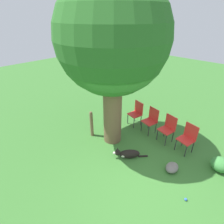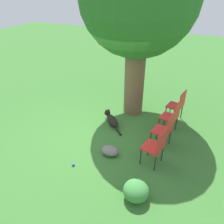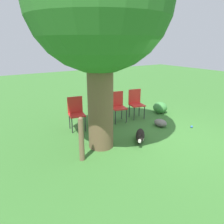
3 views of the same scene
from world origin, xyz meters
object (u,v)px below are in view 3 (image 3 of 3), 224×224
at_px(fence_post, 81,139).
at_px(red_chair_3, 76,111).
at_px(dog, 140,136).
at_px(red_chair_0, 136,102).
at_px(red_chair_2, 98,108).
at_px(red_chair_1, 118,105).
at_px(tennis_ball, 192,127).
at_px(oak_tree, 99,0).

relative_size(fence_post, red_chair_3, 1.04).
xyz_separation_m(dog, fence_post, (-0.03, 1.66, 0.35)).
bearing_deg(red_chair_0, red_chair_2, -81.97).
bearing_deg(fence_post, red_chair_2, -39.05).
relative_size(dog, red_chair_3, 0.89).
bearing_deg(red_chair_0, red_chair_3, -81.97).
bearing_deg(red_chair_1, tennis_ball, 52.67).
xyz_separation_m(oak_tree, tennis_ball, (-0.45, -2.89, -3.24)).
bearing_deg(red_chair_3, tennis_ball, 69.69).
distance_m(red_chair_0, red_chair_1, 0.71).
bearing_deg(red_chair_0, oak_tree, -47.68).
relative_size(oak_tree, red_chair_3, 5.10).
height_order(oak_tree, fence_post, oak_tree).
xyz_separation_m(red_chair_0, red_chair_1, (0.05, 0.71, 0.00)).
bearing_deg(red_chair_0, red_chair_1, -81.97).
relative_size(fence_post, red_chair_0, 1.04).
height_order(fence_post, red_chair_3, fence_post).
distance_m(red_chair_1, tennis_ball, 2.35).
bearing_deg(fence_post, oak_tree, -62.61).
xyz_separation_m(fence_post, red_chair_2, (1.68, -1.37, 0.05)).
relative_size(dog, red_chair_0, 0.89).
relative_size(red_chair_1, red_chair_2, 1.00).
distance_m(fence_post, red_chair_2, 2.17).
relative_size(oak_tree, fence_post, 4.91).
xyz_separation_m(red_chair_1, red_chair_2, (0.05, 0.71, 0.00)).
relative_size(red_chair_0, red_chair_3, 1.00).
bearing_deg(red_chair_0, fence_post, -48.47).
bearing_deg(oak_tree, dog, -108.80).
bearing_deg(tennis_ball, fence_post, 88.51).
bearing_deg(dog, red_chair_0, -173.12).
bearing_deg(red_chair_2, red_chair_3, -81.97).
bearing_deg(red_chair_3, fence_post, -9.23).
distance_m(fence_post, tennis_ball, 3.61).
bearing_deg(dog, red_chair_3, -107.25).
relative_size(oak_tree, tennis_ball, 71.67).
height_order(fence_post, red_chair_2, fence_post).
height_order(red_chair_3, tennis_ball, red_chair_3).
height_order(red_chair_1, tennis_ball, red_chair_1).
xyz_separation_m(oak_tree, red_chair_3, (1.37, 0.03, -2.72)).
bearing_deg(fence_post, dog, -89.12).
height_order(red_chair_1, red_chair_2, same).
bearing_deg(dog, red_chair_2, -127.61).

